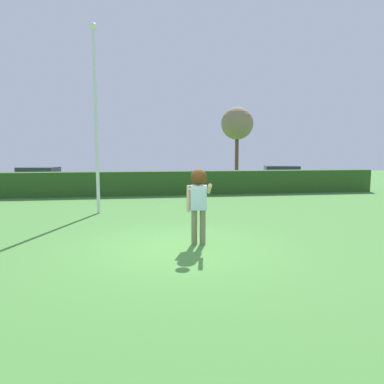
{
  "coord_description": "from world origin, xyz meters",
  "views": [
    {
      "loc": [
        -0.93,
        -7.83,
        2.21
      ],
      "look_at": [
        0.49,
        1.3,
        1.15
      ],
      "focal_mm": 33.05,
      "sensor_mm": 36.0,
      "label": 1
    }
  ],
  "objects": [
    {
      "name": "frisbee",
      "position": [
        0.29,
        -0.3,
        1.4
      ],
      "size": [
        0.28,
        0.28,
        0.06
      ],
      "color": "white"
    },
    {
      "name": "lamppost",
      "position": [
        -2.33,
        5.11,
        3.61
      ],
      "size": [
        0.24,
        0.24,
        6.57
      ],
      "color": "silver",
      "rests_on": "ground"
    },
    {
      "name": "ground_plane",
      "position": [
        0.0,
        0.0,
        0.0
      ],
      "size": [
        60.0,
        60.0,
        0.0
      ],
      "primitive_type": "plane",
      "color": "#447D36"
    },
    {
      "name": "birch_tree",
      "position": [
        6.17,
        16.89,
        4.15
      ],
      "size": [
        2.29,
        2.29,
        5.34
      ],
      "color": "brown",
      "rests_on": "ground"
    },
    {
      "name": "hedge_row",
      "position": [
        0.0,
        10.3,
        0.6
      ],
      "size": [
        23.61,
        0.9,
        1.2
      ],
      "primitive_type": "cube",
      "color": "#2D541F",
      "rests_on": "ground"
    },
    {
      "name": "person",
      "position": [
        0.49,
        0.29,
        1.2
      ],
      "size": [
        0.56,
        0.81,
        1.81
      ],
      "color": "#737550",
      "rests_on": "ground"
    },
    {
      "name": "parked_car_black",
      "position": [
        -6.96,
        15.19,
        0.69
      ],
      "size": [
        4.43,
        2.39,
        1.25
      ],
      "color": "black",
      "rests_on": "ground"
    },
    {
      "name": "parked_car_green",
      "position": [
        8.71,
        14.79,
        0.69
      ],
      "size": [
        4.48,
        2.65,
        1.25
      ],
      "color": "#1E6633",
      "rests_on": "ground"
    }
  ]
}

